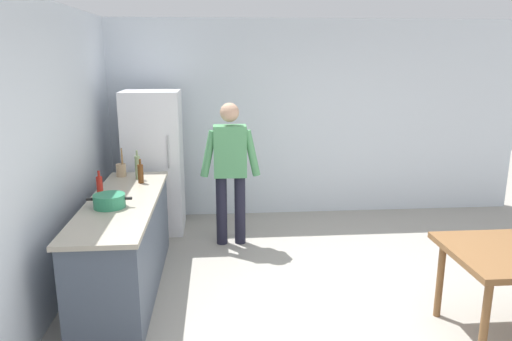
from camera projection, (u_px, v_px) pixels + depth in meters
The scene contains 11 objects.
ground_plane at pixel (349, 323), 4.06m from camera, with size 14.00×14.00×0.00m, color #9E998E.
wall_back at pixel (295, 119), 6.64m from camera, with size 6.40×0.12×2.70m, color silver.
wall_left at pixel (26, 170), 3.72m from camera, with size 0.12×5.60×2.70m, color silver.
kitchen_counter at pixel (125, 244), 4.57m from camera, with size 0.64×2.20×0.90m.
refrigerator at pixel (154, 162), 6.02m from camera, with size 0.70×0.67×1.80m.
person at pixel (230, 165), 5.54m from camera, with size 0.70×0.22×1.70m.
cooking_pot at pixel (109, 201), 4.23m from camera, with size 0.40×0.28×0.12m.
utensil_jar at pixel (121, 169), 5.31m from camera, with size 0.11×0.11×0.32m.
bottle_sauce_red at pixel (100, 185), 4.61m from camera, with size 0.06×0.06×0.24m.
bottle_vinegar_tall at pixel (138, 167), 5.18m from camera, with size 0.06×0.06×0.32m.
bottle_beer_brown at pixel (141, 173), 5.03m from camera, with size 0.06×0.06×0.26m.
Camera 1 is at (-1.09, -3.55, 2.24)m, focal length 33.29 mm.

